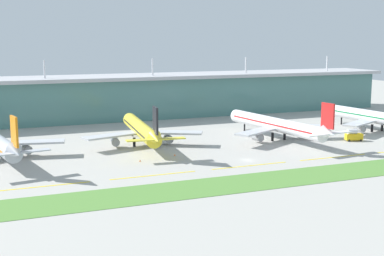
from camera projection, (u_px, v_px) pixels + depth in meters
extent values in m
plane|color=#A8A59E|center=(247.00, 160.00, 184.12)|extent=(600.00, 600.00, 0.00)
cube|color=slate|center=(150.00, 97.00, 286.47)|extent=(280.00, 28.00, 21.22)
cube|color=#B2B2B7|center=(150.00, 76.00, 284.55)|extent=(288.00, 34.00, 1.80)
cylinder|color=silver|center=(44.00, 69.00, 257.89)|extent=(0.90, 0.90, 9.00)
cylinder|color=silver|center=(153.00, 67.00, 278.52)|extent=(0.90, 0.90, 9.00)
cylinder|color=silver|center=(246.00, 65.00, 299.16)|extent=(0.90, 0.90, 9.00)
cylinder|color=silver|center=(327.00, 63.00, 319.79)|extent=(0.90, 0.90, 9.00)
cone|color=#ADB2BC|center=(16.00, 153.00, 160.39)|extent=(6.09, 7.44, 5.72)
cube|color=orange|center=(14.00, 131.00, 160.14)|extent=(1.90, 6.42, 9.50)
cube|color=#ADB2BC|center=(34.00, 151.00, 163.78)|extent=(10.42, 5.03, 0.36)
cube|color=#B7BABF|center=(31.00, 142.00, 189.62)|extent=(24.86, 11.30, 0.70)
cylinder|color=gray|center=(27.00, 149.00, 190.64)|extent=(3.99, 5.02, 3.20)
cylinder|color=black|center=(5.00, 153.00, 186.66)|extent=(1.10, 1.10, 3.60)
cylinder|color=yellow|center=(141.00, 129.00, 210.21)|extent=(10.98, 52.92, 5.80)
cone|color=yellow|center=(129.00, 119.00, 237.00)|extent=(5.88, 4.53, 5.51)
cone|color=yellow|center=(156.00, 139.00, 182.28)|extent=(5.56, 7.08, 5.72)
cube|color=black|center=(155.00, 120.00, 182.15)|extent=(1.33, 6.44, 9.50)
cube|color=yellow|center=(140.00, 140.00, 181.27)|extent=(10.27, 4.17, 0.36)
cube|color=yellow|center=(171.00, 138.00, 184.30)|extent=(10.27, 4.17, 0.36)
cube|color=#B7BABF|center=(112.00, 135.00, 202.93)|extent=(24.94, 13.27, 0.70)
cylinder|color=gray|center=(115.00, 142.00, 205.10)|extent=(3.63, 4.79, 3.20)
cube|color=#B7BABF|center=(172.00, 132.00, 209.56)|extent=(24.41, 17.17, 0.70)
cylinder|color=gray|center=(168.00, 139.00, 211.06)|extent=(3.63, 4.79, 3.20)
cylinder|color=black|center=(132.00, 132.00, 229.67)|extent=(0.70, 0.70, 3.60)
cylinder|color=black|center=(134.00, 142.00, 207.28)|extent=(1.10, 1.10, 3.60)
cylinder|color=black|center=(150.00, 141.00, 209.04)|extent=(1.10, 1.10, 3.60)
cube|color=black|center=(141.00, 128.00, 210.15)|extent=(10.50, 47.69, 0.60)
cylinder|color=white|center=(274.00, 124.00, 221.47)|extent=(12.96, 59.25, 5.80)
cone|color=white|center=(233.00, 115.00, 248.64)|extent=(5.96, 4.64, 5.51)
cone|color=white|center=(329.00, 133.00, 193.24)|extent=(5.70, 7.18, 5.72)
cube|color=red|center=(328.00, 116.00, 193.03)|extent=(1.48, 6.44, 9.50)
cube|color=white|center=(317.00, 135.00, 191.08)|extent=(10.32, 4.40, 0.36)
cube|color=white|center=(339.00, 132.00, 196.33)|extent=(10.32, 4.40, 0.36)
cube|color=#B7BABF|center=(258.00, 131.00, 212.15)|extent=(24.29, 17.59, 0.70)
cylinder|color=gray|center=(258.00, 137.00, 214.43)|extent=(3.73, 4.86, 3.20)
cube|color=#B7BABF|center=(303.00, 127.00, 223.60)|extent=(24.94, 12.77, 0.70)
cylinder|color=gray|center=(299.00, 133.00, 224.74)|extent=(3.73, 4.86, 3.20)
cylinder|color=black|center=(245.00, 128.00, 241.34)|extent=(0.70, 0.70, 3.60)
cylinder|color=black|center=(272.00, 137.00, 218.14)|extent=(1.10, 1.10, 3.60)
cylinder|color=black|center=(285.00, 136.00, 221.20)|extent=(1.10, 1.10, 3.60)
cube|color=red|center=(274.00, 123.00, 221.41)|extent=(12.28, 53.40, 0.60)
cylinder|color=silver|center=(373.00, 117.00, 242.88)|extent=(11.02, 53.93, 5.80)
cone|color=silver|center=(330.00, 110.00, 268.06)|extent=(5.87, 4.52, 5.51)
cube|color=#B7BABF|center=(361.00, 123.00, 233.76)|extent=(24.42, 17.15, 0.70)
cylinder|color=gray|center=(360.00, 128.00, 236.03)|extent=(3.62, 4.79, 3.20)
cylinder|color=black|center=(341.00, 121.00, 261.24)|extent=(0.70, 0.70, 3.60)
cylinder|color=black|center=(372.00, 128.00, 239.58)|extent=(1.10, 1.10, 3.60)
cylinder|color=black|center=(382.00, 127.00, 242.50)|extent=(1.10, 1.10, 3.60)
cube|color=#146B38|center=(373.00, 116.00, 242.81)|extent=(10.53, 48.60, 0.60)
cube|color=yellow|center=(41.00, 187.00, 150.91)|extent=(28.00, 0.70, 0.04)
cube|color=yellow|center=(154.00, 175.00, 163.44)|extent=(28.00, 0.70, 0.04)
cube|color=yellow|center=(250.00, 166.00, 175.97)|extent=(28.00, 0.70, 0.04)
cube|color=yellow|center=(333.00, 157.00, 188.49)|extent=(28.00, 0.70, 0.04)
cube|color=#518438|center=(287.00, 178.00, 160.27)|extent=(300.00, 18.00, 0.10)
cube|color=gold|center=(354.00, 137.00, 218.84)|extent=(7.62, 4.34, 2.60)
cylinder|color=silver|center=(352.00, 132.00, 218.37)|extent=(4.38, 2.95, 2.00)
cylinder|color=black|center=(358.00, 139.00, 220.51)|extent=(0.96, 0.57, 0.90)
cylinder|color=black|center=(361.00, 140.00, 218.22)|extent=(0.96, 0.57, 0.90)
cylinder|color=black|center=(347.00, 139.00, 219.89)|extent=(0.96, 0.57, 0.90)
cylinder|color=black|center=(349.00, 141.00, 217.60)|extent=(0.96, 0.57, 0.90)
cone|color=orange|center=(140.00, 161.00, 182.00)|extent=(0.56, 0.56, 0.70)
cone|color=orange|center=(175.00, 155.00, 191.01)|extent=(0.56, 0.56, 0.70)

